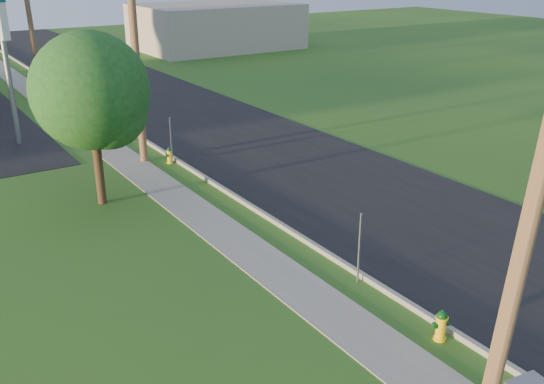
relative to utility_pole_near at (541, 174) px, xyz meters
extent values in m
plane|color=#2A5120|center=(0.60, 1.00, -4.80)|extent=(140.00, 140.00, 0.00)
cube|color=black|center=(5.10, 11.00, -4.79)|extent=(8.00, 120.00, 0.02)
cube|color=gray|center=(1.10, 11.00, -4.73)|extent=(0.15, 120.00, 0.15)
cube|color=gray|center=(-0.65, 11.00, -4.79)|extent=(1.50, 120.00, 0.03)
cylinder|color=brown|center=(0.00, 0.00, -0.05)|extent=(1.31, 0.32, 9.48)
cylinder|color=brown|center=(0.00, 18.00, 0.10)|extent=(0.32, 0.32, 9.80)
cylinder|color=brown|center=(0.00, 36.00, -0.05)|extent=(0.49, 0.32, 9.50)
cube|color=gray|center=(0.85, 5.20, -3.80)|extent=(0.05, 0.04, 2.00)
cube|color=gray|center=(0.85, 17.00, -3.80)|extent=(0.05, 0.04, 2.00)
cube|color=gray|center=(0.85, 29.20, -3.80)|extent=(0.05, 0.04, 2.00)
cylinder|color=gray|center=(-3.90, 23.50, -2.30)|extent=(0.24, 0.24, 5.00)
cube|color=#A0998C|center=(18.60, 46.00, -2.80)|extent=(14.00, 10.00, 4.00)
cylinder|color=#332512|center=(-3.03, 14.40, -3.27)|extent=(0.30, 0.30, 3.07)
sphere|color=#184A18|center=(-3.03, 14.40, -0.81)|extent=(3.93, 3.93, 3.93)
sphere|color=#184A18|center=(-2.63, 14.10, -1.42)|extent=(2.70, 2.70, 2.70)
cylinder|color=yellow|center=(0.70, 2.19, -4.77)|extent=(0.29, 0.29, 0.06)
cylinder|color=yellow|center=(0.70, 2.19, -4.49)|extent=(0.23, 0.23, 0.62)
cylinder|color=yellow|center=(0.70, 2.19, -4.22)|extent=(0.29, 0.29, 0.04)
sphere|color=#093C12|center=(0.70, 2.19, -4.18)|extent=(0.24, 0.24, 0.24)
cylinder|color=#093C12|center=(0.70, 2.19, -4.06)|extent=(0.05, 0.05, 0.06)
cylinder|color=#093C12|center=(0.65, 2.06, -4.41)|extent=(0.15, 0.16, 0.11)
cylinder|color=#093C12|center=(0.57, 2.25, -4.41)|extent=(0.13, 0.13, 0.09)
cylinder|color=#093C12|center=(0.84, 2.14, -4.41)|extent=(0.13, 0.13, 0.09)
cylinder|color=yellow|center=(0.80, 17.14, -4.77)|extent=(0.27, 0.27, 0.06)
cylinder|color=yellow|center=(0.80, 17.14, -4.52)|extent=(0.21, 0.21, 0.57)
cylinder|color=yellow|center=(0.80, 17.14, -4.27)|extent=(0.27, 0.27, 0.04)
sphere|color=#0D351A|center=(0.80, 17.14, -4.23)|extent=(0.22, 0.22, 0.22)
cylinder|color=#0D351A|center=(0.80, 17.14, -4.12)|extent=(0.05, 0.05, 0.06)
cylinder|color=#0D351A|center=(0.82, 17.01, -4.44)|extent=(0.12, 0.13, 0.10)
cylinder|color=#0D351A|center=(0.67, 17.11, -4.44)|extent=(0.11, 0.10, 0.09)
cylinder|color=#0D351A|center=(0.93, 17.16, -4.44)|extent=(0.11, 0.10, 0.09)
cylinder|color=yellow|center=(0.71, 28.48, -4.77)|extent=(0.27, 0.27, 0.06)
cylinder|color=yellow|center=(0.71, 28.48, -4.51)|extent=(0.21, 0.21, 0.58)
cylinder|color=yellow|center=(0.71, 28.48, -4.26)|extent=(0.27, 0.27, 0.04)
sphere|color=#073B10|center=(0.71, 28.48, -4.22)|extent=(0.22, 0.22, 0.22)
cylinder|color=#073B10|center=(0.71, 28.48, -4.11)|extent=(0.05, 0.05, 0.06)
cylinder|color=#073B10|center=(0.73, 28.35, -4.44)|extent=(0.12, 0.13, 0.11)
cylinder|color=#073B10|center=(0.58, 28.46, -4.44)|extent=(0.11, 0.10, 0.09)
cylinder|color=#073B10|center=(0.85, 28.50, -4.44)|extent=(0.11, 0.10, 0.09)
camera|label=1|loc=(-8.85, -5.43, 3.35)|focal=40.00mm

